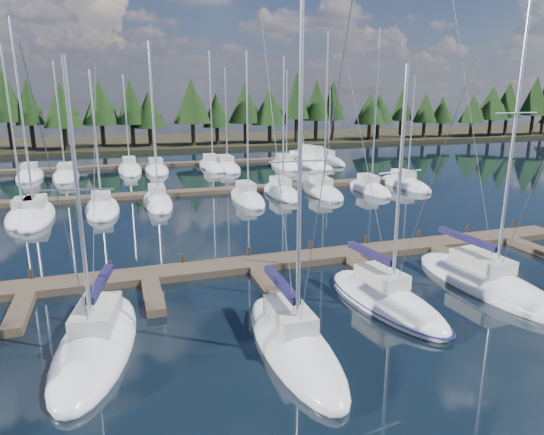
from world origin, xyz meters
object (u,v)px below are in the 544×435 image
object	(u,v)px
front_sailboat_3	(293,343)
front_sailboat_5	(487,283)
front_sailboat_4	(385,300)
motor_yacht_right	(308,163)
main_dock	(256,267)
front_sailboat_2	(97,343)

from	to	relation	value
front_sailboat_3	front_sailboat_5	size ratio (longest dim) A/B	0.85
front_sailboat_3	front_sailboat_4	distance (m)	6.22
front_sailboat_4	front_sailboat_5	distance (m)	6.18
front_sailboat_3	motor_yacht_right	bearing A→B (deg)	67.24
front_sailboat_5	front_sailboat_3	bearing A→B (deg)	-167.01
main_dock	front_sailboat_2	size ratio (longest dim) A/B	3.65
front_sailboat_3	front_sailboat_4	bearing A→B (deg)	23.72
front_sailboat_2	motor_yacht_right	size ratio (longest dim) A/B	1.21
main_dock	motor_yacht_right	world-z (taller)	motor_yacht_right
front_sailboat_4	motor_yacht_right	size ratio (longest dim) A/B	1.20
front_sailboat_2	front_sailboat_3	distance (m)	7.87
front_sailboat_3	motor_yacht_right	distance (m)	48.64
front_sailboat_4	front_sailboat_5	bearing A→B (deg)	2.20
front_sailboat_3	motor_yacht_right	xyz separation A→B (m)	(18.81, 44.85, 0.22)
front_sailboat_2	motor_yacht_right	distance (m)	49.90
front_sailboat_4	front_sailboat_5	xyz separation A→B (m)	(6.18, 0.24, 0.02)
main_dock	front_sailboat_2	distance (m)	10.70
front_sailboat_3	front_sailboat_4	world-z (taller)	front_sailboat_3
main_dock	front_sailboat_3	bearing A→B (deg)	-96.75
front_sailboat_4	motor_yacht_right	world-z (taller)	front_sailboat_4
front_sailboat_4	motor_yacht_right	xyz separation A→B (m)	(13.12, 42.35, 0.24)
front_sailboat_5	motor_yacht_right	xyz separation A→B (m)	(6.95, 42.11, 0.22)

